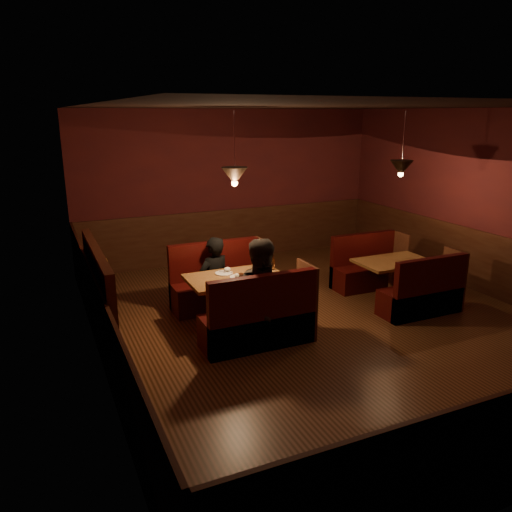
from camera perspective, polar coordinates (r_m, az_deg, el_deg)
name	(u,v)px	position (r m, az deg, el deg)	size (l,w,h in m)	color
room	(306,251)	(6.67, 5.77, 0.55)	(6.02, 7.02, 2.92)	#381F0B
main_table	(237,287)	(6.80, -2.21, -3.59)	(1.31, 0.79, 0.92)	brown
main_bench_far	(219,286)	(7.53, -4.21, -3.47)	(1.44, 0.51, 0.98)	black
main_bench_near	(261,323)	(6.26, 0.52, -7.64)	(1.44, 0.51, 0.98)	black
second_table	(393,271)	(8.01, 15.39, -1.62)	(1.13, 0.72, 0.64)	brown
second_bench_far	(367,270)	(8.58, 12.60, -1.56)	(1.25, 0.47, 0.89)	black
second_bench_near	(424,296)	(7.61, 18.64, -4.34)	(1.25, 0.47, 0.89)	black
diner_a	(214,262)	(7.31, -4.86, -0.70)	(0.53, 0.35, 1.45)	black
diner_b	(265,278)	(6.20, 0.99, -2.53)	(0.83, 0.64, 1.70)	black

